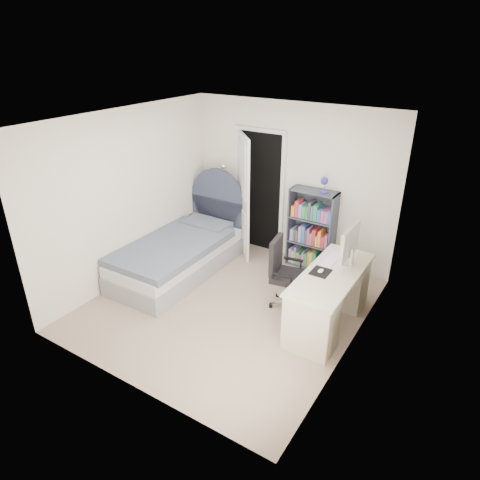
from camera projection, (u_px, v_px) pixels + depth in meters
The scene contains 8 objects.
room_shell at pixel (227, 221), 5.36m from camera, with size 3.50×3.70×2.60m.
door at pixel (249, 193), 6.96m from camera, with size 0.92×0.63×2.06m.
bed at pixel (182, 252), 6.65m from camera, with size 1.11×2.28×1.39m.
nightstand at pixel (206, 218), 7.61m from camera, with size 0.43×0.43×0.62m.
floor_lamp at pixel (223, 212), 7.37m from camera, with size 0.21×0.21×1.47m.
bookcase at pixel (311, 233), 6.64m from camera, with size 0.71×0.31×1.51m.
desk at pixel (330, 296), 5.34m from camera, with size 0.62×1.54×1.26m.
office_chair at pixel (284, 270), 5.69m from camera, with size 0.53×0.54×0.99m.
Camera 1 is at (2.77, -4.08, 3.36)m, focal length 32.00 mm.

